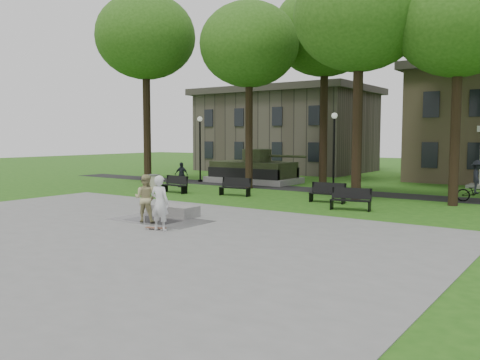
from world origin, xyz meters
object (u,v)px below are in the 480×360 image
(friend_watching, at_px, (145,198))
(park_bench_0, at_px, (175,184))
(cyclist, at_px, (477,185))
(concrete_block, at_px, (173,210))
(skateboarder, at_px, (160,203))
(trash_bin, at_px, (153,182))

(friend_watching, xyz_separation_m, park_bench_0, (-6.01, 8.28, -0.42))
(cyclist, bearing_deg, concrete_block, 131.32)
(skateboarder, bearing_deg, trash_bin, -53.40)
(concrete_block, bearing_deg, park_bench_0, 131.61)
(cyclist, relative_size, park_bench_0, 1.16)
(park_bench_0, bearing_deg, trash_bin, 178.39)
(trash_bin, bearing_deg, friend_watching, -46.57)
(skateboarder, height_order, cyclist, cyclist)
(park_bench_0, bearing_deg, cyclist, 25.73)
(concrete_block, relative_size, trash_bin, 2.29)
(friend_watching, bearing_deg, cyclist, -145.27)
(concrete_block, height_order, cyclist, cyclist)
(skateboarder, distance_m, friend_watching, 2.05)
(friend_watching, distance_m, cyclist, 16.72)
(concrete_block, relative_size, park_bench_0, 1.20)
(cyclist, xyz_separation_m, trash_bin, (-17.44, -5.32, -0.38))
(skateboarder, distance_m, park_bench_0, 12.15)
(park_bench_0, distance_m, trash_bin, 2.10)
(park_bench_0, bearing_deg, friend_watching, -48.30)
(skateboarder, xyz_separation_m, cyclist, (7.58, 14.91, -0.13))
(friend_watching, height_order, cyclist, cyclist)
(trash_bin, bearing_deg, cyclist, 16.95)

